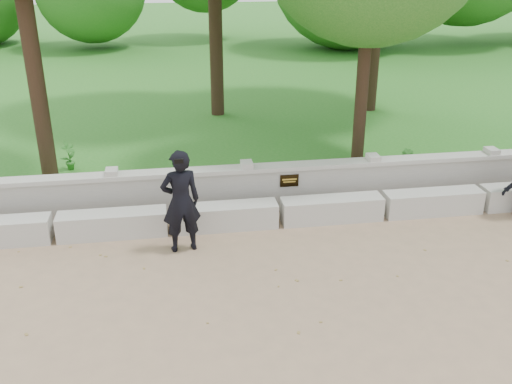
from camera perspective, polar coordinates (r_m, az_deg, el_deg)
ground at (r=8.99m, az=4.68°, el=-8.50°), size 80.00×80.00×0.00m
lawn at (r=21.98m, az=-3.89°, el=11.10°), size 40.00×22.00×0.25m
concrete_bench at (r=10.51m, az=2.34°, el=-2.08°), size 11.90×0.45×0.45m
parapet_wall at (r=11.04m, az=1.66°, el=0.57°), size 12.50×0.35×0.90m
man_main at (r=9.43m, az=-7.53°, el=-0.93°), size 0.71×0.64×1.78m
shrub_a at (r=13.02m, az=-18.19°, el=3.46°), size 0.38×0.41×0.64m
shrub_b at (r=12.52m, az=14.94°, el=2.89°), size 0.39×0.40×0.56m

